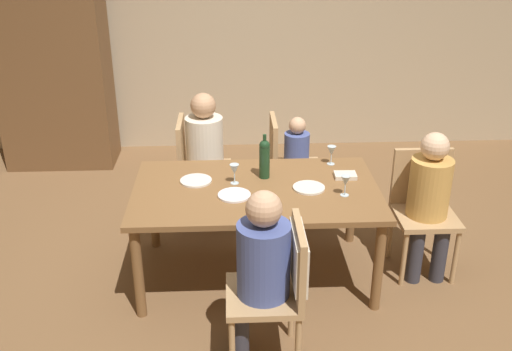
% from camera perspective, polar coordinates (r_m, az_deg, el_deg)
% --- Properties ---
extents(ground_plane, '(10.00, 10.00, 0.00)m').
position_cam_1_polar(ground_plane, '(4.53, -0.00, -9.49)').
color(ground_plane, brown).
extents(rear_room_partition, '(6.40, 0.12, 2.70)m').
position_cam_1_polar(rear_room_partition, '(6.58, -1.17, 14.22)').
color(rear_room_partition, tan).
rests_on(rear_room_partition, ground_plane).
extents(armoire_cabinet, '(1.18, 0.62, 2.18)m').
position_cam_1_polar(armoire_cabinet, '(6.45, -19.15, 10.36)').
color(armoire_cabinet, brown).
rests_on(armoire_cabinet, ground_plane).
extents(dining_table, '(1.75, 1.05, 0.72)m').
position_cam_1_polar(dining_table, '(4.20, -0.00, -2.18)').
color(dining_table, brown).
rests_on(dining_table, ground_plane).
extents(chair_far_left, '(0.44, 0.44, 0.92)m').
position_cam_1_polar(chair_far_left, '(5.08, -5.91, 1.19)').
color(chair_far_left, tan).
rests_on(chair_far_left, ground_plane).
extents(chair_right_end, '(0.44, 0.44, 0.92)m').
position_cam_1_polar(chair_right_end, '(4.56, 15.89, -2.53)').
color(chair_right_end, tan).
rests_on(chair_right_end, ground_plane).
extents(chair_near, '(0.46, 0.44, 0.92)m').
position_cam_1_polar(chair_near, '(3.46, 2.81, -9.69)').
color(chair_near, tan).
rests_on(chair_near, ground_plane).
extents(chair_far_right, '(0.44, 0.44, 0.92)m').
position_cam_1_polar(chair_far_right, '(5.09, 2.95, 1.36)').
color(chair_far_right, tan).
rests_on(chair_far_right, ground_plane).
extents(person_woman_host, '(0.36, 0.32, 1.16)m').
position_cam_1_polar(person_woman_host, '(5.02, -4.69, 2.60)').
color(person_woman_host, '#33333D').
rests_on(person_woman_host, ground_plane).
extents(person_man_bearded, '(0.30, 0.34, 1.12)m').
position_cam_1_polar(person_man_bearded, '(4.41, 16.50, -1.87)').
color(person_man_bearded, '#33333D').
rests_on(person_man_bearded, ground_plane).
extents(person_man_guest, '(0.36, 0.31, 1.14)m').
position_cam_1_polar(person_man_guest, '(3.41, 0.30, -8.89)').
color(person_man_guest, '#33333D').
rests_on(person_man_guest, ground_plane).
extents(person_child_small, '(0.25, 0.22, 0.94)m').
position_cam_1_polar(person_child_small, '(5.09, 4.21, 1.66)').
color(person_child_small, '#33333D').
rests_on(person_child_small, ground_plane).
extents(wine_bottle_tall_green, '(0.08, 0.08, 0.34)m').
position_cam_1_polar(wine_bottle_tall_green, '(4.28, 0.83, 1.73)').
color(wine_bottle_tall_green, '#19381E').
rests_on(wine_bottle_tall_green, dining_table).
extents(wine_glass_near_left, '(0.07, 0.07, 0.15)m').
position_cam_1_polar(wine_glass_near_left, '(4.20, -2.11, 0.54)').
color(wine_glass_near_left, silver).
rests_on(wine_glass_near_left, dining_table).
extents(wine_glass_centre, '(0.07, 0.07, 0.15)m').
position_cam_1_polar(wine_glass_centre, '(4.07, 8.67, -0.58)').
color(wine_glass_centre, silver).
rests_on(wine_glass_centre, dining_table).
extents(wine_glass_near_right, '(0.07, 0.07, 0.15)m').
position_cam_1_polar(wine_glass_near_right, '(4.55, 7.33, 2.33)').
color(wine_glass_near_right, silver).
rests_on(wine_glass_near_right, dining_table).
extents(dinner_plate_host, '(0.23, 0.23, 0.01)m').
position_cam_1_polar(dinner_plate_host, '(4.29, -5.84, -0.50)').
color(dinner_plate_host, silver).
rests_on(dinner_plate_host, dining_table).
extents(dinner_plate_guest_left, '(0.23, 0.23, 0.01)m').
position_cam_1_polar(dinner_plate_guest_left, '(4.06, -2.12, -1.91)').
color(dinner_plate_guest_left, white).
rests_on(dinner_plate_guest_left, dining_table).
extents(dinner_plate_guest_right, '(0.23, 0.23, 0.01)m').
position_cam_1_polar(dinner_plate_guest_right, '(4.18, 5.15, -1.18)').
color(dinner_plate_guest_right, silver).
rests_on(dinner_plate_guest_right, dining_table).
extents(folded_napkin, '(0.16, 0.13, 0.03)m').
position_cam_1_polar(folded_napkin, '(4.38, 8.65, 0.01)').
color(folded_napkin, beige).
rests_on(folded_napkin, dining_table).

